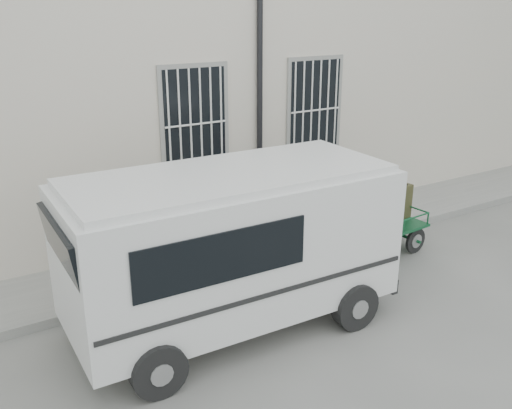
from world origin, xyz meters
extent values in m
plane|color=slate|center=(0.00, 0.00, 0.00)|extent=(80.00, 80.00, 0.00)
cube|color=beige|center=(0.00, 5.50, 3.00)|extent=(24.00, 5.00, 6.00)
cylinder|color=black|center=(0.95, 2.92, 2.80)|extent=(0.11, 0.11, 5.60)
cube|color=black|center=(-0.40, 2.98, 2.25)|extent=(1.20, 0.08, 2.20)
cube|color=gray|center=(-0.40, 2.96, 1.09)|extent=(1.45, 0.22, 0.12)
cube|color=black|center=(2.30, 2.98, 2.25)|extent=(1.20, 0.08, 2.20)
cube|color=gray|center=(2.30, 2.96, 1.09)|extent=(1.45, 0.22, 0.12)
cube|color=gray|center=(0.00, 2.20, 0.07)|extent=(24.00, 1.70, 0.15)
cylinder|color=black|center=(1.20, 0.35, 0.24)|extent=(0.49, 0.10, 0.49)
cylinder|color=gray|center=(1.20, 0.35, 0.24)|extent=(0.27, 0.11, 0.27)
cylinder|color=black|center=(1.14, 1.08, 0.24)|extent=(0.49, 0.10, 0.49)
cylinder|color=gray|center=(1.14, 1.08, 0.24)|extent=(0.27, 0.11, 0.27)
cylinder|color=black|center=(2.85, 0.48, 0.24)|extent=(0.49, 0.10, 0.49)
cylinder|color=gray|center=(2.85, 0.48, 0.24)|extent=(0.27, 0.11, 0.27)
cylinder|color=black|center=(2.79, 1.21, 0.24)|extent=(0.49, 0.10, 0.49)
cylinder|color=gray|center=(2.79, 1.21, 0.24)|extent=(0.27, 0.11, 0.27)
cube|color=#124F2B|center=(2.00, 0.78, 0.53)|extent=(2.21, 1.14, 0.05)
cylinder|color=#124F2B|center=(0.69, 0.68, 0.68)|extent=(0.28, 0.06, 0.55)
cube|color=black|center=(1.15, 0.77, 0.93)|extent=(0.44, 0.31, 0.75)
cube|color=black|center=(1.15, 0.77, 1.32)|extent=(0.18, 0.15, 0.03)
cube|color=black|center=(1.57, 0.73, 0.90)|extent=(0.47, 0.30, 0.67)
cube|color=black|center=(1.57, 0.73, 1.25)|extent=(0.19, 0.14, 0.03)
cube|color=#81174D|center=(2.05, 0.75, 0.88)|extent=(0.45, 0.29, 0.65)
cube|color=black|center=(2.05, 0.75, 1.22)|extent=(0.17, 0.11, 0.03)
cube|color=black|center=(2.38, 0.94, 0.91)|extent=(0.43, 0.34, 0.70)
cube|color=black|center=(2.38, 0.94, 1.27)|extent=(0.16, 0.14, 0.03)
cube|color=#2B2C16|center=(2.85, 0.92, 0.88)|extent=(0.42, 0.28, 0.64)
cube|color=black|center=(2.85, 0.92, 1.22)|extent=(0.17, 0.13, 0.03)
cube|color=maroon|center=(1.19, 0.75, 1.46)|extent=(0.49, 0.38, 0.31)
cube|color=black|center=(1.69, 0.79, 1.40)|extent=(0.51, 0.39, 0.33)
cube|color=black|center=(2.09, 0.75, 1.42)|extent=(0.55, 0.46, 0.33)
cube|color=black|center=(1.52, 0.72, 1.76)|extent=(0.40, 0.27, 0.28)
cube|color=silver|center=(-1.32, 0.05, 1.31)|extent=(4.54, 2.05, 1.84)
cube|color=silver|center=(-1.32, 0.05, 2.27)|extent=(4.34, 1.89, 0.10)
cube|color=black|center=(-3.54, 0.10, 1.67)|extent=(0.23, 1.69, 0.77)
cube|color=black|center=(-1.95, -0.91, 1.62)|extent=(2.25, 0.09, 0.63)
cube|color=black|center=(0.94, 0.00, 1.62)|extent=(0.07, 1.43, 0.56)
cube|color=black|center=(0.93, 0.00, 0.44)|extent=(0.15, 1.89, 0.23)
cube|color=white|center=(0.98, 0.00, 0.68)|extent=(0.04, 0.43, 0.12)
cylinder|color=black|center=(-2.82, -0.86, 0.35)|extent=(0.70, 0.24, 0.70)
cylinder|color=black|center=(-2.78, 1.02, 0.35)|extent=(0.70, 0.24, 0.70)
cylinder|color=black|center=(0.15, -0.93, 0.35)|extent=(0.70, 0.24, 0.70)
cylinder|color=black|center=(0.19, 0.96, 0.35)|extent=(0.70, 0.24, 0.70)
camera|label=1|loc=(-4.82, -6.27, 4.42)|focal=40.00mm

